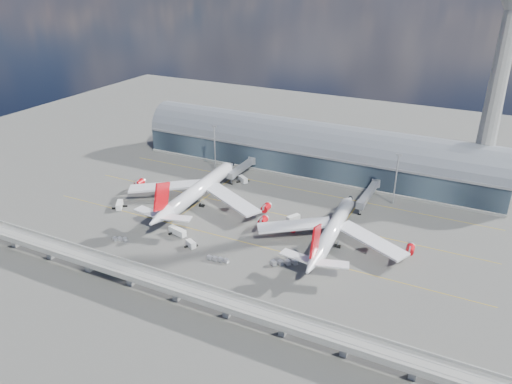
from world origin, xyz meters
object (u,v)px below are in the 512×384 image
at_px(floodlight_mast_right, 396,178).
at_px(service_truck_1, 191,244).
at_px(service_truck_2, 177,231).
at_px(service_truck_4, 339,222).
at_px(service_truck_5, 243,179).
at_px(cargo_train_1, 218,259).
at_px(service_truck_3, 293,219).
at_px(cargo_train_2, 284,263).
at_px(airliner_left, 197,191).
at_px(control_tower, 496,94).
at_px(floodlight_mast_left, 215,146).
at_px(service_truck_0, 119,205).
at_px(airliner_right, 332,231).
at_px(cargo_train_0, 120,239).

height_order(floodlight_mast_right, service_truck_1, floodlight_mast_right).
bearing_deg(service_truck_1, service_truck_2, 88.12).
distance_m(service_truck_4, service_truck_5, 65.12).
bearing_deg(cargo_train_1, floodlight_mast_right, -23.06).
distance_m(service_truck_3, cargo_train_2, 35.87).
bearing_deg(airliner_left, service_truck_4, 5.40).
distance_m(airliner_left, cargo_train_2, 66.72).
relative_size(service_truck_1, cargo_train_2, 0.53).
relative_size(control_tower, service_truck_3, 15.44).
xyz_separation_m(floodlight_mast_left, service_truck_0, (-15.27, -63.30, -12.05)).
bearing_deg(cargo_train_2, service_truck_3, 47.59).
xyz_separation_m(service_truck_0, service_truck_3, (79.25, 24.45, -0.03)).
bearing_deg(cargo_train_1, service_truck_0, 81.84).
bearing_deg(service_truck_0, service_truck_5, 21.71).
height_order(airliner_left, service_truck_2, airliner_left).
height_order(service_truck_4, service_truck_5, service_truck_4).
bearing_deg(service_truck_3, airliner_right, 2.51).
bearing_deg(service_truck_3, airliner_left, -146.56).
xyz_separation_m(airliner_right, cargo_train_1, (-35.37, -32.88, -4.88)).
relative_size(floodlight_mast_right, cargo_train_2, 2.54).
xyz_separation_m(service_truck_2, service_truck_4, (59.43, 39.24, -0.06)).
height_order(control_tower, service_truck_1, control_tower).
bearing_deg(cargo_train_0, service_truck_2, -30.80).
xyz_separation_m(airliner_right, service_truck_0, (-100.80, -13.79, -4.10)).
xyz_separation_m(control_tower, service_truck_0, (-150.27, -91.30, -50.05)).
relative_size(airliner_left, service_truck_0, 10.28).
height_order(floodlight_mast_right, service_truck_0, floodlight_mast_right).
bearing_deg(cargo_train_2, service_truck_5, 69.89).
height_order(airliner_left, cargo_train_0, airliner_left).
bearing_deg(service_truck_1, control_tower, -16.10).
distance_m(service_truck_1, service_truck_4, 66.40).
xyz_separation_m(control_tower, service_truck_1, (-99.98, -106.26, -50.20)).
xyz_separation_m(service_truck_1, service_truck_4, (48.60, 45.25, 0.17)).
bearing_deg(airliner_left, service_truck_5, 74.47).
xyz_separation_m(service_truck_3, cargo_train_2, (10.41, -34.32, -0.62)).
bearing_deg(service_truck_5, cargo_train_0, -159.83).
xyz_separation_m(airliner_left, cargo_train_1, (34.89, -39.61, -5.96)).
distance_m(floodlight_mast_left, floodlight_mast_right, 100.00).
bearing_deg(floodlight_mast_left, floodlight_mast_right, 0.00).
distance_m(floodlight_mast_right, cargo_train_2, 78.55).
bearing_deg(airliner_right, cargo_train_0, -158.72).
relative_size(control_tower, airliner_right, 1.49).
xyz_separation_m(airliner_right, cargo_train_0, (-80.17, -37.78, -4.92)).
height_order(service_truck_2, cargo_train_2, service_truck_2).
relative_size(service_truck_4, cargo_train_1, 0.61).
relative_size(control_tower, floodlight_mast_left, 4.01).
distance_m(control_tower, cargo_train_0, 180.79).
bearing_deg(service_truck_2, airliner_left, 30.94).
relative_size(service_truck_1, service_truck_5, 0.80).
height_order(floodlight_mast_left, service_truck_5, floodlight_mast_left).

